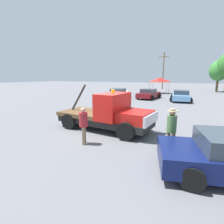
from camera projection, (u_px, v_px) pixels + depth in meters
ground_plane at (104, 129)px, 10.02m from camera, size 160.00×160.00×0.00m
tow_truck at (109, 114)px, 9.67m from camera, size 5.66×2.61×2.51m
person_near_truck at (172, 127)px, 6.85m from camera, size 0.39×0.39×1.76m
person_at_hood at (83, 123)px, 7.66m from camera, size 0.37×0.37×1.65m
parked_car_cream at (119, 93)px, 24.50m from camera, size 2.67×4.87×1.34m
parked_car_maroon at (149, 94)px, 23.70m from camera, size 2.85×4.71×1.34m
parked_car_skyblue at (181, 96)px, 21.37m from camera, size 2.79×4.86×1.34m
canopy_tent_red at (160, 80)px, 30.99m from camera, size 2.99×2.99×2.80m
tree_left at (219, 71)px, 33.44m from camera, size 3.38×3.38×6.03m
utility_pole at (163, 70)px, 40.24m from camera, size 2.20×0.24×8.37m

